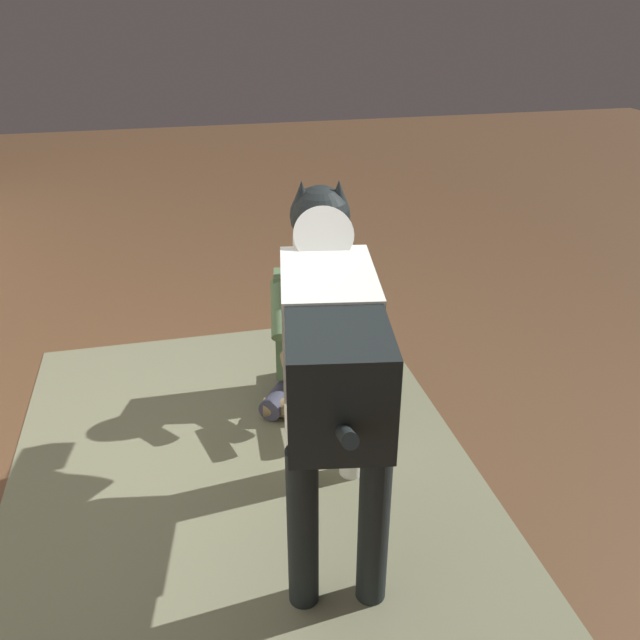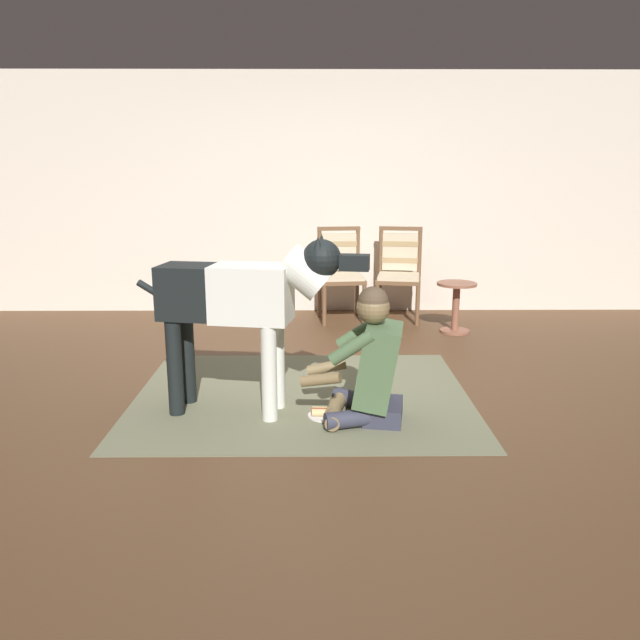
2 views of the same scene
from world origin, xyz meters
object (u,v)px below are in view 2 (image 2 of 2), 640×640
at_px(dining_chair_left_of_pair, 340,269).
at_px(dining_chair_right_of_pair, 399,269).
at_px(round_side_table, 456,303).
at_px(large_dog, 243,299).
at_px(person_sitting_on_floor, 370,366).
at_px(hot_dog_on_plate, 325,413).

distance_m(dining_chair_left_of_pair, dining_chair_right_of_pair, 0.63).
bearing_deg(round_side_table, large_dog, -131.71).
distance_m(person_sitting_on_floor, hot_dog_on_plate, 0.44).
distance_m(large_dog, round_side_table, 2.83).
height_order(person_sitting_on_floor, hot_dog_on_plate, person_sitting_on_floor).
distance_m(dining_chair_left_of_pair, person_sitting_on_floor, 2.81).
bearing_deg(person_sitting_on_floor, large_dog, 170.37).
bearing_deg(dining_chair_left_of_pair, round_side_table, -27.64).
relative_size(person_sitting_on_floor, round_side_table, 1.76).
distance_m(dining_chair_left_of_pair, large_dog, 2.77).
height_order(dining_chair_left_of_pair, hot_dog_on_plate, dining_chair_left_of_pair).
relative_size(dining_chair_right_of_pair, hot_dog_on_plate, 4.19).
bearing_deg(person_sitting_on_floor, round_side_table, 64.91).
relative_size(large_dog, hot_dog_on_plate, 6.49).
relative_size(dining_chair_left_of_pair, dining_chair_right_of_pair, 1.00).
distance_m(person_sitting_on_floor, round_side_table, 2.45).
xyz_separation_m(hot_dog_on_plate, round_side_table, (1.32, 2.17, 0.27)).
bearing_deg(dining_chair_right_of_pair, person_sitting_on_floor, -101.05).
xyz_separation_m(dining_chair_left_of_pair, round_side_table, (1.12, -0.59, -0.25)).
height_order(hot_dog_on_plate, round_side_table, round_side_table).
relative_size(dining_chair_right_of_pair, round_side_table, 1.96).
bearing_deg(dining_chair_left_of_pair, hot_dog_on_plate, -94.23).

